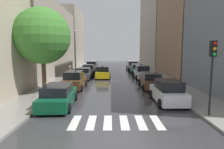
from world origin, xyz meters
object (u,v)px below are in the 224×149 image
Objects in this scene: taxi_midroad at (103,72)px; parked_car_left_fourth at (89,70)px; traffic_light_right_corner at (213,61)px; lamp_post_left at (75,49)px; parked_car_right_nearest at (168,92)px; street_tree_left at (42,36)px; parked_car_right_second at (151,81)px; parked_car_right_fourth at (136,69)px; parked_car_right_third at (142,72)px; parked_car_left_second at (74,81)px; parked_car_left_nearest at (58,96)px; parked_car_right_fifth at (133,66)px; parked_car_left_fifth at (92,66)px; parked_car_left_third at (84,74)px; pedestrian_foreground at (70,72)px.

parked_car_left_fourth is at bearing 28.75° from taxi_midroad.
parked_car_left_fourth is at bearing 114.49° from traffic_light_right_corner.
parked_car_right_nearest is at bearing -57.67° from lamp_post_left.
parked_car_right_second is at bearing 13.99° from street_tree_left.
parked_car_left_fourth is at bearing 95.18° from parked_car_right_fourth.
parked_car_right_nearest is 0.94× the size of taxi_midroad.
parked_car_left_second is at bearing 130.94° from parked_car_right_third.
parked_car_left_nearest is 1.13× the size of traffic_light_right_corner.
parked_car_right_nearest is 23.92m from parked_car_right_fifth.
taxi_midroad is (2.52, 13.91, 0.03)m from parked_car_left_nearest.
lamp_post_left is at bearing 171.44° from parked_car_left_fifth.
parked_car_left_third is 1.02× the size of parked_car_right_nearest.
parked_car_left_nearest is 1.12× the size of parked_car_left_fifth.
parked_car_right_third is 0.62× the size of lamp_post_left.
parked_car_left_second is 15.10m from parked_car_right_fourth.
taxi_midroad is 1.07× the size of traffic_light_right_corner.
parked_car_left_nearest is 14.13m from taxi_midroad.
parked_car_right_third is (0.14, 6.70, 0.07)m from parked_car_right_second.
parked_car_right_third reaches higher than parked_car_left_fifth.
traffic_light_right_corner is (1.48, -21.39, 2.55)m from parked_car_right_fourth.
street_tree_left reaches higher than traffic_light_right_corner.
parked_car_left_second is 0.96× the size of parked_car_right_nearest.
lamp_post_left is (-9.52, -3.05, 3.20)m from parked_car_right_fourth.
parked_car_right_second is at bearing 178.31° from parked_car_right_fifth.
lamp_post_left reaches higher than pedestrian_foreground.
parked_car_left_fourth is at bearing -2.68° from parked_car_left_nearest.
parked_car_right_fifth reaches higher than parked_car_right_second.
parked_car_left_fourth is at bearing 34.99° from parked_car_right_second.
parked_car_right_fifth is at bearing 0.73° from parked_car_right_second.
parked_car_right_third is at bearing 41.99° from street_tree_left.
lamp_post_left is at bearing 140.74° from parked_car_left_fourth.
street_tree_left is (-10.24, -14.93, 4.37)m from parked_car_right_fourth.
parked_car_left_fifth reaches higher than parked_car_left_nearest.
traffic_light_right_corner reaches higher than taxi_midroad.
parked_car_right_second is (7.69, -11.44, 0.02)m from parked_car_left_fourth.
parked_car_right_second is at bearing 0.71° from parked_car_right_nearest.
parked_car_left_fifth reaches higher than parked_car_right_second.
pedestrian_foreground is at bearing 83.44° from street_tree_left.
parked_car_right_fourth is 1.05× the size of taxi_midroad.
parked_car_right_third reaches higher than parked_car_right_fourth.
parked_car_left_fourth is at bearing 0.17° from parked_car_left_third.
street_tree_left is (-10.24, -9.22, 4.29)m from parked_car_right_third.
parked_car_right_fifth is (7.80, 6.81, 0.04)m from parked_car_left_fourth.
parked_car_left_second is 0.90× the size of taxi_midroad.
parked_car_left_third is 14.17m from parked_car_right_nearest.
parked_car_right_fifth is (0.12, 18.25, 0.01)m from parked_car_right_second.
parked_car_right_fifth is 0.71× the size of lamp_post_left.
parked_car_left_second is 18.47m from parked_car_left_fifth.
parked_car_left_nearest is at bearing 131.59° from parked_car_right_second.
parked_car_right_nearest is at bearing -85.38° from parked_car_left_nearest.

